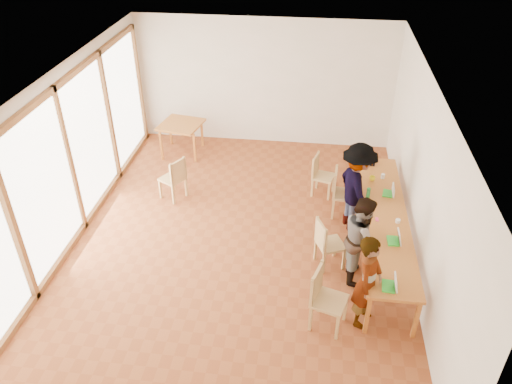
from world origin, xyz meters
TOP-DOWN VIEW (x-y plane):
  - ground at (0.00, 0.00)m, footprint 8.00×8.00m
  - wall_back at (0.00, 4.00)m, footprint 6.00×0.10m
  - wall_front at (0.00, -4.00)m, footprint 6.00×0.10m
  - wall_right at (3.00, 0.00)m, footprint 0.10×8.00m
  - window_wall at (-2.96, 0.00)m, footprint 0.10×8.00m
  - ceiling at (0.00, 0.00)m, footprint 6.00×8.00m
  - communal_table at (2.50, 0.04)m, footprint 0.80×4.00m
  - side_table at (-1.84, 3.13)m, footprint 0.90×0.90m
  - chair_near at (1.51, -1.79)m, footprint 0.59×0.59m
  - chair_mid at (1.54, -0.50)m, footprint 0.55×0.55m
  - chair_far at (1.39, 1.76)m, footprint 0.50×0.50m
  - chair_empty at (1.79, 1.06)m, footprint 0.49×0.49m
  - chair_spare at (-1.46, 1.18)m, footprint 0.58×0.58m
  - person_near at (2.13, -1.66)m, footprint 0.54×0.65m
  - person_mid at (2.10, -0.67)m, footprint 0.60×0.76m
  - person_far at (2.06, 0.69)m, footprint 0.99×1.27m
  - laptop_near at (2.46, -1.72)m, footprint 0.24×0.27m
  - laptop_mid at (2.62, -0.67)m, footprint 0.22×0.25m
  - laptop_far at (2.67, 0.71)m, footprint 0.25×0.27m
  - yellow_mug at (2.38, 1.16)m, footprint 0.15×0.15m
  - green_bottle at (2.24, 0.42)m, footprint 0.07×0.07m
  - clear_glass at (2.58, 1.26)m, footprint 0.07×0.07m
  - condiment_cup at (2.71, -0.14)m, footprint 0.08×0.08m
  - pink_phone at (2.37, -0.10)m, footprint 0.05×0.10m
  - black_pouch at (2.38, 1.83)m, footprint 0.16×0.26m

SIDE VIEW (x-z plane):
  - ground at x=0.00m, z-range 0.00..0.00m
  - chair_far at x=1.39m, z-range 0.30..0.77m
  - chair_mid at x=1.54m, z-range 0.31..0.79m
  - chair_spare at x=-1.46m, z-range 0.32..0.81m
  - chair_empty at x=1.79m, z-range 0.34..0.86m
  - chair_near at x=1.51m, z-range 0.35..0.88m
  - side_table at x=-1.84m, z-range 0.29..1.04m
  - communal_table at x=2.50m, z-range 0.33..1.08m
  - pink_phone at x=2.37m, z-range 0.75..0.76m
  - person_mid at x=2.10m, z-range 0.00..1.53m
  - person_near at x=2.13m, z-range 0.00..1.54m
  - condiment_cup at x=2.71m, z-range 0.75..0.81m
  - yellow_mug at x=2.38m, z-range 0.75..0.84m
  - clear_glass at x=2.58m, z-range 0.75..0.84m
  - black_pouch at x=2.38m, z-range 0.75..0.84m
  - laptop_far at x=2.67m, z-range 0.70..0.91m
  - laptop_mid at x=2.62m, z-range 0.70..0.91m
  - laptop_near at x=2.46m, z-range 0.70..0.91m
  - person_far at x=2.06m, z-range 0.00..1.73m
  - green_bottle at x=2.24m, z-range 0.75..1.03m
  - wall_back at x=0.00m, z-range 0.00..3.00m
  - wall_front at x=0.00m, z-range 0.00..3.00m
  - wall_right at x=3.00m, z-range 0.00..3.00m
  - window_wall at x=-2.96m, z-range 0.00..3.00m
  - ceiling at x=0.00m, z-range 3.00..3.04m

